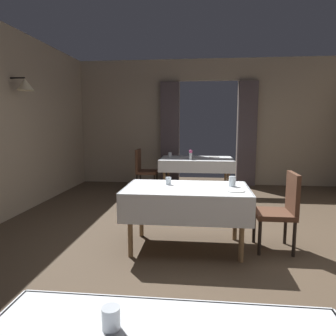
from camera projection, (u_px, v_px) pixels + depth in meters
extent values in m
plane|color=#4C3D2D|center=(213.00, 251.00, 3.67)|extent=(10.08, 10.08, 0.00)
cylinder|color=black|center=(17.00, 78.00, 4.85)|extent=(0.24, 0.02, 0.02)
cone|color=beige|center=(25.00, 84.00, 4.85)|extent=(0.26, 0.26, 0.18)
cube|color=gray|center=(129.00, 123.00, 7.79)|extent=(2.50, 0.12, 3.00)
cube|color=gray|center=(291.00, 123.00, 7.38)|extent=(2.50, 0.12, 3.00)
cube|color=gray|center=(209.00, 70.00, 7.41)|extent=(1.40, 0.12, 0.50)
cube|color=#4C4247|center=(170.00, 134.00, 7.58)|extent=(0.44, 0.14, 2.46)
cube|color=#4C4247|center=(247.00, 134.00, 7.39)|extent=(0.44, 0.14, 2.46)
cube|color=white|center=(171.00, 323.00, 1.36)|extent=(1.32, 0.02, 0.22)
cylinder|color=olive|center=(130.00, 226.00, 3.48)|extent=(0.06, 0.06, 0.71)
cylinder|color=olive|center=(242.00, 230.00, 3.35)|extent=(0.06, 0.06, 0.71)
cylinder|color=olive|center=(141.00, 210.00, 4.12)|extent=(0.06, 0.06, 0.71)
cylinder|color=olive|center=(235.00, 213.00, 3.99)|extent=(0.06, 0.06, 0.71)
cube|color=olive|center=(187.00, 189.00, 3.68)|extent=(1.38, 0.81, 0.03)
cube|color=white|center=(187.00, 187.00, 3.68)|extent=(1.44, 0.87, 0.01)
cube|color=white|center=(185.00, 211.00, 3.27)|extent=(1.44, 0.02, 0.33)
cube|color=white|center=(188.00, 193.00, 4.13)|extent=(1.44, 0.02, 0.33)
cube|color=white|center=(127.00, 199.00, 3.78)|extent=(0.02, 0.87, 0.33)
cube|color=white|center=(249.00, 202.00, 3.63)|extent=(0.02, 0.87, 0.33)
cylinder|color=olive|center=(164.00, 179.00, 6.42)|extent=(0.06, 0.06, 0.71)
cylinder|color=olive|center=(229.00, 180.00, 6.28)|extent=(0.06, 0.06, 0.71)
cylinder|color=olive|center=(168.00, 173.00, 7.20)|extent=(0.06, 0.06, 0.71)
cylinder|color=olive|center=(226.00, 174.00, 7.06)|extent=(0.06, 0.06, 0.71)
cube|color=olive|center=(197.00, 159.00, 6.69)|extent=(1.47, 0.95, 0.03)
cube|color=white|center=(197.00, 158.00, 6.68)|extent=(1.53, 1.01, 0.01)
cube|color=white|center=(196.00, 167.00, 6.20)|extent=(1.53, 0.02, 0.24)
cube|color=white|center=(197.00, 161.00, 7.20)|extent=(1.53, 0.02, 0.24)
cube|color=white|center=(161.00, 163.00, 6.78)|extent=(0.02, 1.01, 0.24)
cube|color=white|center=(233.00, 164.00, 6.62)|extent=(0.02, 1.01, 0.24)
cylinder|color=black|center=(260.00, 237.00, 3.55)|extent=(0.04, 0.04, 0.42)
cylinder|color=black|center=(254.00, 226.00, 3.92)|extent=(0.04, 0.04, 0.42)
cylinder|color=black|center=(294.00, 239.00, 3.51)|extent=(0.04, 0.04, 0.42)
cylinder|color=black|center=(285.00, 227.00, 3.88)|extent=(0.04, 0.04, 0.42)
cube|color=#513323|center=(274.00, 214.00, 3.68)|extent=(0.44, 0.44, 0.06)
cube|color=#513323|center=(293.00, 193.00, 3.62)|extent=(0.05, 0.42, 0.48)
cylinder|color=black|center=(157.00, 181.00, 7.02)|extent=(0.04, 0.04, 0.42)
cylinder|color=black|center=(155.00, 184.00, 6.65)|extent=(0.04, 0.04, 0.42)
cylinder|color=black|center=(141.00, 180.00, 7.06)|extent=(0.04, 0.04, 0.42)
cylinder|color=black|center=(137.00, 184.00, 6.69)|extent=(0.04, 0.04, 0.42)
cube|color=#513323|center=(147.00, 172.00, 6.82)|extent=(0.44, 0.44, 0.06)
cube|color=#513323|center=(138.00, 160.00, 6.81)|extent=(0.05, 0.42, 0.48)
cylinder|color=silver|center=(111.00, 318.00, 1.14)|extent=(0.07, 0.07, 0.08)
cylinder|color=silver|center=(168.00, 181.00, 3.82)|extent=(0.07, 0.07, 0.09)
cylinder|color=silver|center=(232.00, 181.00, 3.71)|extent=(0.08, 0.08, 0.12)
cylinder|color=white|center=(236.00, 191.00, 3.46)|extent=(0.20, 0.20, 0.01)
cylinder|color=silver|center=(191.00, 156.00, 6.41)|extent=(0.06, 0.06, 0.14)
sphere|color=#D84C8C|center=(191.00, 152.00, 6.40)|extent=(0.07, 0.07, 0.07)
cylinder|color=silver|center=(170.00, 155.00, 6.90)|extent=(0.08, 0.08, 0.11)
cylinder|color=white|center=(214.00, 157.00, 6.86)|extent=(0.23, 0.23, 0.01)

